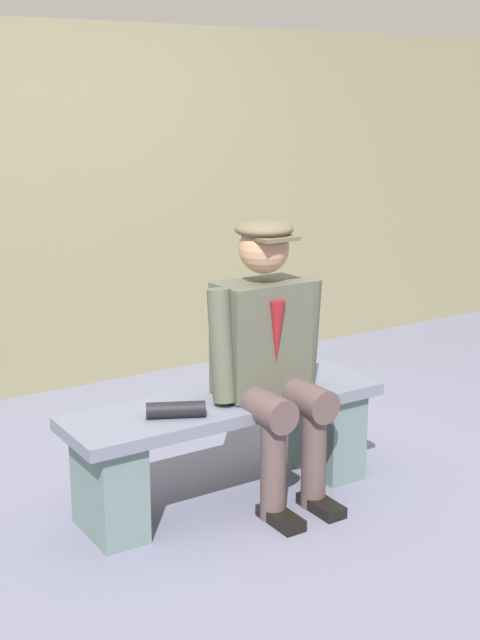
# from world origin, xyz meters

# --- Properties ---
(ground_plane) EXTENTS (30.00, 30.00, 0.00)m
(ground_plane) POSITION_xyz_m (0.00, 0.00, 0.00)
(ground_plane) COLOR slate
(bench) EXTENTS (1.46, 0.42, 0.48)m
(bench) POSITION_xyz_m (0.00, 0.00, 0.30)
(bench) COLOR slate
(bench) RESTS_ON ground
(seated_man) EXTENTS (0.57, 0.56, 1.25)m
(seated_man) POSITION_xyz_m (-0.18, 0.07, 0.69)
(seated_man) COLOR #505344
(seated_man) RESTS_ON ground
(rolled_magazine) EXTENTS (0.25, 0.17, 0.07)m
(rolled_magazine) POSITION_xyz_m (0.29, 0.07, 0.51)
(rolled_magazine) COLOR black
(rolled_magazine) RESTS_ON bench
(stadium_wall) EXTENTS (12.00, 0.24, 2.19)m
(stadium_wall) POSITION_xyz_m (0.00, -1.96, 1.09)
(stadium_wall) COLOR #817B5B
(stadium_wall) RESTS_ON ground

